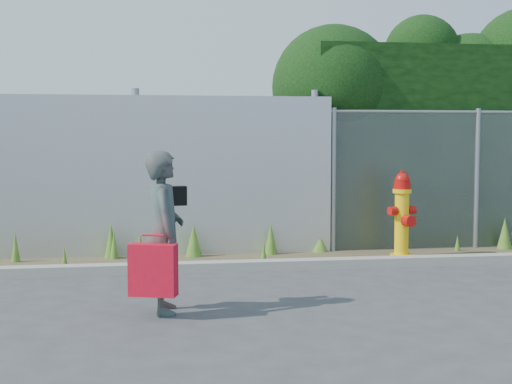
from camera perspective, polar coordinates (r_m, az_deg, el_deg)
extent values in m
plane|color=#3A3A3D|center=(7.13, 4.11, -8.88)|extent=(80.00, 80.00, 0.00)
cube|color=gray|center=(8.85, 1.54, -5.86)|extent=(16.00, 0.22, 0.12)
cube|color=#4B412B|center=(9.44, 0.90, -5.54)|extent=(16.00, 1.20, 0.01)
cone|color=#3F6C20|center=(9.32, -15.07, -5.08)|extent=(0.08, 0.08, 0.25)
cone|color=#3F6C20|center=(10.94, 19.27, -3.21)|extent=(0.21, 0.21, 0.46)
cone|color=#3F6C20|center=(9.88, 1.19, -3.84)|extent=(0.19, 0.19, 0.44)
cone|color=#3F6C20|center=(9.68, -11.28, -4.25)|extent=(0.12, 0.12, 0.39)
cone|color=#3F6C20|center=(9.74, -11.51, -3.89)|extent=(0.19, 0.19, 0.49)
cone|color=#3F6C20|center=(10.01, -0.71, -3.69)|extent=(0.11, 0.11, 0.45)
cone|color=#3F6C20|center=(9.00, -9.26, -4.70)|extent=(0.20, 0.20, 0.44)
cone|color=#3F6C20|center=(9.72, -5.01, -3.94)|extent=(0.23, 0.23, 0.45)
cone|color=#3F6C20|center=(9.10, 0.62, -4.95)|extent=(0.10, 0.10, 0.31)
cone|color=#3F6C20|center=(10.59, 15.81, -4.02)|extent=(0.09, 0.09, 0.23)
cone|color=#3F6C20|center=(9.77, -18.69, -4.25)|extent=(0.12, 0.12, 0.41)
cone|color=#3F6C20|center=(10.15, 5.16, -4.24)|extent=(0.23, 0.23, 0.23)
cube|color=#B1B3B8|center=(9.94, -18.52, 1.09)|extent=(8.50, 0.08, 2.20)
cylinder|color=gray|center=(9.90, -9.54, 1.54)|extent=(0.10, 0.10, 2.30)
cylinder|color=gray|center=(10.17, 4.69, 1.66)|extent=(0.10, 0.10, 2.30)
cylinder|color=gray|center=(10.12, 6.22, 0.93)|extent=(0.07, 0.07, 2.05)
cylinder|color=gray|center=(10.87, 17.24, 0.99)|extent=(0.07, 0.07, 2.05)
sphere|color=black|center=(11.13, 6.21, 8.35)|extent=(1.90, 1.90, 1.90)
sphere|color=black|center=(11.58, 9.13, 7.79)|extent=(1.59, 1.59, 1.59)
sphere|color=black|center=(11.81, 13.14, 10.79)|extent=(1.19, 1.19, 1.19)
sphere|color=black|center=(12.07, 16.66, 7.81)|extent=(1.80, 1.80, 1.80)
cylinder|color=yellow|center=(9.86, 11.53, -5.05)|extent=(0.29, 0.29, 0.06)
cylinder|color=yellow|center=(9.80, 11.57, -2.65)|extent=(0.19, 0.19, 0.89)
cylinder|color=yellow|center=(9.75, 11.62, 0.08)|extent=(0.25, 0.25, 0.05)
cylinder|color=#B20F0A|center=(9.75, 11.62, 0.51)|extent=(0.22, 0.22, 0.11)
sphere|color=#B20F0A|center=(9.74, 11.63, 0.95)|extent=(0.20, 0.20, 0.20)
cylinder|color=#B20F0A|center=(9.74, 11.64, 1.56)|extent=(0.05, 0.05, 0.05)
cylinder|color=#B20F0A|center=(9.73, 10.78, -1.47)|extent=(0.11, 0.12, 0.12)
cylinder|color=#B20F0A|center=(9.83, 12.40, -1.44)|extent=(0.11, 0.12, 0.12)
cylinder|color=#B20F0A|center=(9.65, 11.88, -2.29)|extent=(0.16, 0.13, 0.16)
imported|color=#106760|center=(6.69, -7.34, -3.21)|extent=(0.37, 0.56, 1.51)
cube|color=#B90A22|center=(6.50, -8.23, -6.19)|extent=(0.43, 0.16, 0.47)
cylinder|color=#B90A22|center=(6.45, -8.27, -3.45)|extent=(0.20, 0.02, 0.02)
cube|color=black|center=(6.84, -6.63, -0.31)|extent=(0.25, 0.10, 0.18)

